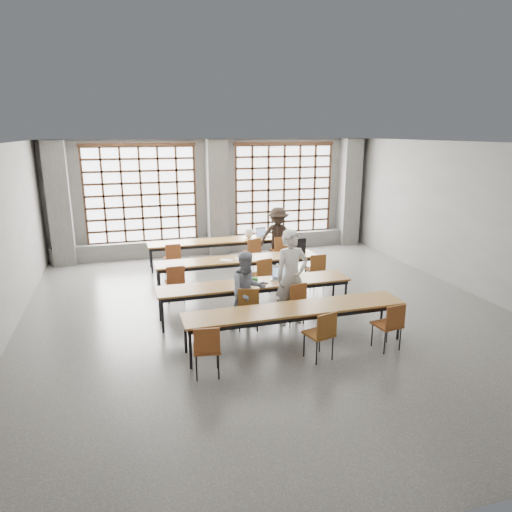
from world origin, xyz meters
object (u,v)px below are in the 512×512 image
at_px(chair_back_right, 279,248).
at_px(mouse, 299,278).
at_px(student_male, 292,277).
at_px(backpack, 298,246).
at_px(desk_row_c, 255,286).
at_px(chair_mid_centre, 262,272).
at_px(plastic_bag, 249,233).
at_px(chair_front_left, 248,304).
at_px(student_female, 248,290).
at_px(chair_mid_right, 316,267).
at_px(student_back, 278,237).
at_px(chair_near_right, 390,322).
at_px(laptop_front, 280,276).
at_px(chair_near_mid, 322,331).
at_px(green_box, 252,280).
at_px(chair_mid_left, 175,280).
at_px(phone, 265,283).
at_px(chair_back_left, 173,256).
at_px(desk_row_b, 238,261).
at_px(chair_back_mid, 252,250).
at_px(desk_row_d, 296,311).
at_px(chair_near_left, 207,346).
at_px(laptop_back, 262,234).
at_px(red_pouch, 207,346).
at_px(desk_row_a, 219,242).
at_px(chair_front_right, 294,299).

xyz_separation_m(chair_back_right, mouse, (-0.73, -3.31, 0.21)).
relative_size(student_male, backpack, 4.75).
relative_size(desk_row_c, chair_mid_centre, 4.55).
bearing_deg(chair_back_right, plastic_bag, 136.10).
distance_m(chair_front_left, student_female, 0.26).
relative_size(chair_mid_right, student_back, 0.53).
relative_size(chair_back_right, mouse, 8.98).
distance_m(chair_near_right, laptop_front, 2.59).
distance_m(chair_back_right, backpack, 1.42).
distance_m(chair_mid_right, plastic_bag, 2.90).
distance_m(chair_near_mid, green_box, 2.31).
height_order(chair_mid_right, green_box, chair_mid_right).
xyz_separation_m(chair_mid_left, chair_mid_centre, (2.02, 0.00, 0.00)).
height_order(laptop_front, phone, laptop_front).
height_order(chair_back_left, student_female, student_female).
bearing_deg(phone, chair_front_left, -133.55).
bearing_deg(desk_row_b, chair_mid_centre, -56.27).
height_order(chair_mid_right, mouse, chair_mid_right).
bearing_deg(chair_mid_centre, student_female, -115.24).
bearing_deg(chair_back_left, chair_back_mid, 0.03).
distance_m(chair_back_left, student_female, 3.94).
height_order(chair_back_mid, green_box, chair_back_mid).
bearing_deg(laptop_front, desk_row_d, -99.56).
relative_size(desk_row_d, chair_near_left, 4.55).
bearing_deg(phone, student_male, -43.60).
relative_size(chair_front_left, laptop_back, 2.00).
height_order(desk_row_d, student_back, student_back).
bearing_deg(desk_row_c, chair_near_right, -49.89).
bearing_deg(chair_back_left, backpack, -24.20).
xyz_separation_m(desk_row_d, red_pouch, (-1.70, -0.55, -0.16)).
distance_m(chair_front_left, phone, 0.75).
distance_m(desk_row_d, chair_near_left, 1.83).
height_order(desk_row_c, backpack, backpack).
xyz_separation_m(desk_row_d, phone, (-0.12, 1.42, 0.07)).
height_order(chair_front_left, mouse, chair_front_left).
relative_size(chair_near_mid, red_pouch, 4.40).
xyz_separation_m(chair_mid_centre, phone, (-0.35, -1.35, 0.20)).
height_order(student_female, phone, student_female).
distance_m(desk_row_c, chair_near_mid, 2.22).
bearing_deg(desk_row_d, student_male, 73.72).
bearing_deg(desk_row_a, chair_mid_centre, -80.31).
bearing_deg(laptop_back, chair_front_right, -99.50).
height_order(chair_front_right, student_male, student_male).
relative_size(laptop_back, mouse, 4.48).
bearing_deg(chair_near_right, chair_back_left, 119.92).
bearing_deg(desk_row_c, red_pouch, -124.01).
bearing_deg(chair_near_right, chair_mid_centre, 110.68).
distance_m(chair_back_right, laptop_front, 3.38).
bearing_deg(phone, desk_row_a, 91.54).
height_order(desk_row_d, chair_front_left, chair_front_left).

